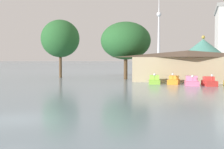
% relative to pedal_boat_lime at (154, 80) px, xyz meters
% --- Properties ---
extents(ground_plane, '(2000.00, 2000.00, 0.00)m').
position_rel_pedal_boat_lime_xyz_m(ground_plane, '(-3.70, -27.15, -0.46)').
color(ground_plane, gray).
extents(pedal_boat_lime, '(1.95, 3.13, 1.48)m').
position_rel_pedal_boat_lime_xyz_m(pedal_boat_lime, '(0.00, 0.00, 0.00)').
color(pedal_boat_lime, '#8CCC3F').
rests_on(pedal_boat_lime, ground).
extents(pedal_boat_orange, '(1.57, 2.48, 1.54)m').
position_rel_pedal_boat_lime_xyz_m(pedal_boat_orange, '(2.63, -0.07, 0.00)').
color(pedal_boat_orange, orange).
rests_on(pedal_boat_orange, ground).
extents(pedal_boat_pink, '(1.96, 2.83, 1.39)m').
position_rel_pedal_boat_lime_xyz_m(pedal_boat_pink, '(5.01, -1.59, 0.02)').
color(pedal_boat_pink, pink).
rests_on(pedal_boat_pink, ground).
extents(pedal_boat_red, '(2.02, 2.81, 1.50)m').
position_rel_pedal_boat_lime_xyz_m(pedal_boat_red, '(7.15, -1.53, 0.01)').
color(pedal_boat_red, red).
rests_on(pedal_boat_red, ground).
extents(boathouse, '(17.19, 6.25, 4.70)m').
position_rel_pedal_boat_lime_xyz_m(boathouse, '(4.34, 5.01, 1.98)').
color(boathouse, tan).
rests_on(boathouse, ground).
extents(green_roof_pavilion, '(9.38, 9.38, 8.05)m').
position_rel_pedal_boat_lime_xyz_m(green_roof_pavilion, '(6.65, 19.75, 3.66)').
color(green_roof_pavilion, brown).
rests_on(green_roof_pavilion, ground).
extents(shoreline_tree_tall_left, '(7.10, 7.10, 10.70)m').
position_rel_pedal_boat_lime_xyz_m(shoreline_tree_tall_left, '(-18.81, 9.57, 6.77)').
color(shoreline_tree_tall_left, brown).
rests_on(shoreline_tree_tall_left, ground).
extents(shoreline_tree_mid, '(8.45, 8.45, 9.71)m').
position_rel_pedal_boat_lime_xyz_m(shoreline_tree_mid, '(-6.06, 8.24, 6.06)').
color(shoreline_tree_mid, brown).
rests_on(shoreline_tree_mid, ground).
extents(distant_broadcast_tower, '(6.56, 6.56, 145.72)m').
position_rel_pedal_boat_lime_xyz_m(distant_broadcast_tower, '(-48.13, 380.47, 56.95)').
color(distant_broadcast_tower, silver).
rests_on(distant_broadcast_tower, ground).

